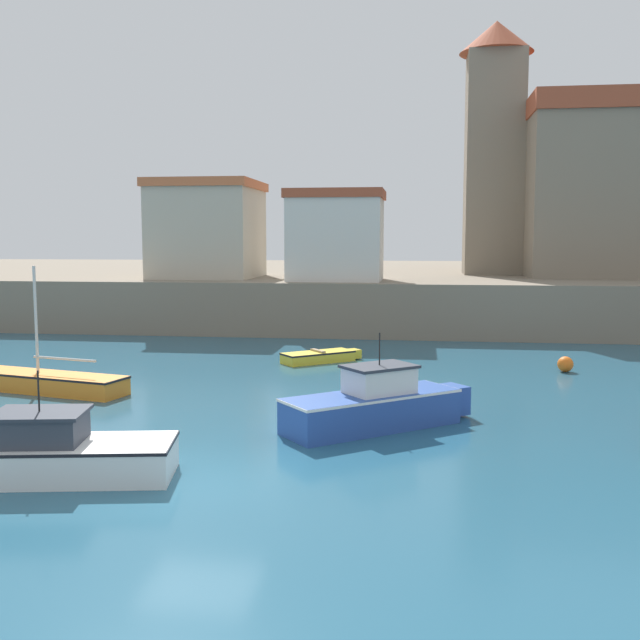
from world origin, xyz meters
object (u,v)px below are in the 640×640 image
motorboat_white_5 (44,454)px  sailboat_orange_4 (45,381)px  dinghy_yellow_3 (320,356)px  motorboat_blue_1 (377,405)px  mooring_buoy (565,364)px  church (581,187)px  harbor_shed_mid_row (208,229)px  harbor_shed_near_wharf (336,235)px

motorboat_white_5 → sailboat_orange_4: bearing=117.7°
dinghy_yellow_3 → motorboat_blue_1: bearing=-74.1°
mooring_buoy → church: 24.44m
dinghy_yellow_3 → harbor_shed_mid_row: bearing=123.9°
dinghy_yellow_3 → sailboat_orange_4: bearing=-139.1°
church → harbor_shed_mid_row: (-23.26, -8.70, -2.86)m
sailboat_orange_4 → harbor_shed_mid_row: 20.79m
motorboat_blue_1 → sailboat_orange_4: 12.07m
motorboat_blue_1 → motorboat_white_5: (-6.97, -5.39, -0.10)m
motorboat_blue_1 → mooring_buoy: (6.82, 9.69, -0.34)m
motorboat_blue_1 → harbor_shed_mid_row: (-11.60, 23.44, 5.13)m
harbor_shed_mid_row → mooring_buoy: bearing=-36.8°
sailboat_orange_4 → mooring_buoy: size_ratio=10.47×
sailboat_orange_4 → harbor_shed_near_wharf: bearing=65.9°
dinghy_yellow_3 → motorboat_white_5: motorboat_white_5 is taller
motorboat_white_5 → church: size_ratio=0.36×
sailboat_orange_4 → dinghy_yellow_3: bearing=40.9°
motorboat_blue_1 → dinghy_yellow_3: size_ratio=1.58×
motorboat_white_5 → harbor_shed_near_wharf: 27.22m
motorboat_white_5 → mooring_buoy: size_ratio=10.05×
motorboat_blue_1 → sailboat_orange_4: sailboat_orange_4 is taller
dinghy_yellow_3 → harbor_shed_mid_row: (-8.54, 12.70, 5.53)m
sailboat_orange_4 → harbor_shed_near_wharf: 20.16m
harbor_shed_near_wharf → sailboat_orange_4: bearing=-114.1°
motorboat_blue_1 → motorboat_white_5: 8.81m
motorboat_blue_1 → mooring_buoy: 11.85m
motorboat_blue_1 → motorboat_white_5: motorboat_blue_1 is taller
mooring_buoy → church: (4.84, 22.46, 8.33)m
harbor_shed_near_wharf → harbor_shed_mid_row: 8.32m
motorboat_blue_1 → dinghy_yellow_3: motorboat_blue_1 is taller
church → mooring_buoy: bearing=-102.2°
motorboat_white_5 → harbor_shed_mid_row: bearing=99.1°
motorboat_white_5 → mooring_buoy: bearing=47.5°
dinghy_yellow_3 → motorboat_white_5: 16.61m
sailboat_orange_4 → motorboat_white_5: bearing=-62.3°
motorboat_white_5 → harbor_shed_mid_row: harbor_shed_mid_row is taller
dinghy_yellow_3 → church: bearing=55.5°
harbor_shed_near_wharf → motorboat_white_5: bearing=-97.2°
motorboat_white_5 → motorboat_blue_1: bearing=37.7°
mooring_buoy → harbor_shed_near_wharf: 16.34m
mooring_buoy → harbor_shed_near_wharf: (-10.42, 11.50, 5.10)m
motorboat_white_5 → harbor_shed_mid_row: (-4.62, 28.83, 5.23)m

